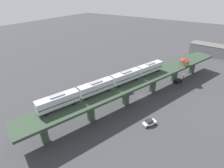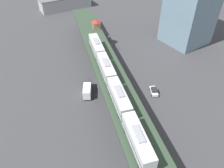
% 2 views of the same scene
% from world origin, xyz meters
% --- Properties ---
extents(ground_plane, '(400.00, 400.00, 0.00)m').
position_xyz_m(ground_plane, '(0.00, 0.00, 0.00)').
color(ground_plane, '#38383A').
extents(elevated_viaduct, '(37.46, 89.83, 8.19)m').
position_xyz_m(elevated_viaduct, '(-0.06, -0.18, 7.02)').
color(elevated_viaduct, '#2C3D2C').
rests_on(elevated_viaduct, ground).
extents(subway_train, '(18.62, 48.07, 4.45)m').
position_xyz_m(subway_train, '(-5.75, -12.61, 10.73)').
color(subway_train, silver).
rests_on(subway_train, elevated_viaduct).
extents(signal_hut, '(4.08, 4.08, 3.40)m').
position_xyz_m(signal_hut, '(9.79, 21.44, 9.99)').
color(signal_hut, '#8C7251').
rests_on(signal_hut, elevated_viaduct).
extents(street_car_black, '(3.43, 4.75, 1.89)m').
position_xyz_m(street_car_black, '(8.85, 19.84, 0.94)').
color(street_car_black, black).
rests_on(street_car_black, ground).
extents(street_car_white, '(3.73, 4.72, 1.89)m').
position_xyz_m(street_car_white, '(9.21, -13.86, 0.94)').
color(street_car_white, silver).
rests_on(street_car_white, ground).
extents(delivery_truck, '(5.74, 7.29, 3.20)m').
position_xyz_m(delivery_truck, '(-8.09, -2.39, 1.76)').
color(delivery_truck, '#333338').
rests_on(delivery_truck, ground).
extents(street_lamp, '(0.44, 0.44, 6.94)m').
position_xyz_m(street_lamp, '(11.56, 15.18, 4.11)').
color(street_lamp, black).
rests_on(street_lamp, ground).
extents(warehouse_building, '(29.33, 12.62, 6.80)m').
position_xyz_m(warehouse_building, '(17.68, 69.86, 3.41)').
color(warehouse_building, '#99999E').
rests_on(warehouse_building, ground).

